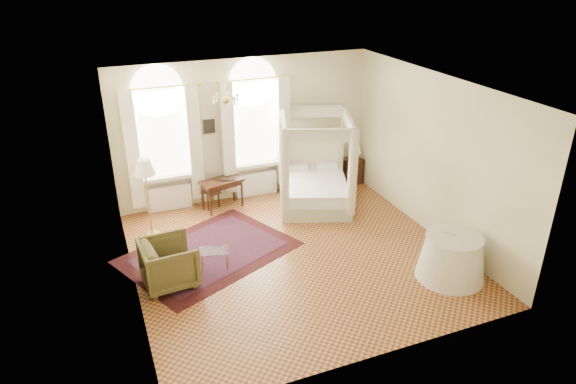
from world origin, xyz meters
The scene contains 18 objects.
ground centered at (0.00, 0.00, 0.00)m, with size 6.00×6.00×0.00m, color #B06B33.
room_walls centered at (0.00, 0.00, 1.98)m, with size 6.00×6.00×6.00m.
window_left centered at (-1.90, 2.87, 1.49)m, with size 1.62×0.27×3.29m.
window_right centered at (0.20, 2.87, 1.49)m, with size 1.62×0.27×3.29m.
chandelier centered at (-0.90, 1.20, 2.91)m, with size 0.51×0.45×0.50m.
wall_pictures centered at (0.09, 2.97, 1.89)m, with size 2.54×0.03×0.39m.
canopy_bed centered at (1.30, 1.93, 0.48)m, with size 2.15×2.37×2.13m.
nightstand centered at (2.70, 2.70, 0.33)m, with size 0.46×0.41×0.65m, color #351B0E.
nightstand_lamp centered at (2.75, 2.65, 0.90)m, with size 0.26×0.26×0.38m.
writing_desk centered at (-0.75, 2.53, 0.60)m, with size 1.02×0.70×0.70m.
laptop centered at (-0.60, 2.55, 0.71)m, with size 0.34×0.22×0.03m, color black.
stool centered at (-1.00, 2.68, 0.36)m, with size 0.46×0.46×0.43m.
armchair centered at (-2.41, -0.04, 0.42)m, with size 0.90×0.93×0.85m, color #49411F.
coffee_table centered at (-1.55, 0.19, 0.33)m, with size 0.60×0.48×0.36m.
floor_lamp centered at (-2.45, 1.89, 1.43)m, with size 0.43×0.43×1.68m.
oriental_rug centered at (-1.52, 0.72, 0.01)m, with size 3.78×3.34×0.01m.
side_table centered at (2.33, -1.72, 0.41)m, with size 1.22×1.22×0.83m.
book centered at (2.30, -1.62, 0.84)m, with size 0.18×0.24×0.02m, color black.
Camera 1 is at (-3.32, -7.89, 5.33)m, focal length 32.00 mm.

